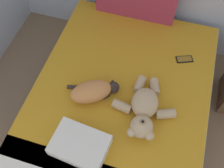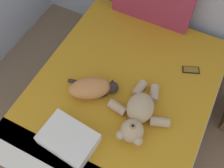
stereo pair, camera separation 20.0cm
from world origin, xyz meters
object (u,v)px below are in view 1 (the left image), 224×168
Objects in this scene: cell_phone at (184,59)px; teddy_bear at (144,110)px; cat at (93,91)px; bed at (121,101)px; throw_pillow at (80,145)px.

teddy_bear is at bearing -110.11° from cell_phone.
cell_phone is at bearing 41.70° from cat.
cat is 0.43m from teddy_bear.
cat is 0.89m from cell_phone.
bed is 3.33× the size of teddy_bear.
bed is 0.69m from cell_phone.
throw_pillow is at bearing -133.47° from teddy_bear.
teddy_bear reaches higher than throw_pillow.
bed is 11.79× the size of cell_phone.
bed is 0.40m from cat.
teddy_bear is 0.69m from cell_phone.
throw_pillow is (-0.15, -0.59, 0.29)m from bed.
throw_pillow reaches higher than bed.
cat reaches higher than throw_pillow.
bed is at bearing -135.58° from cell_phone.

